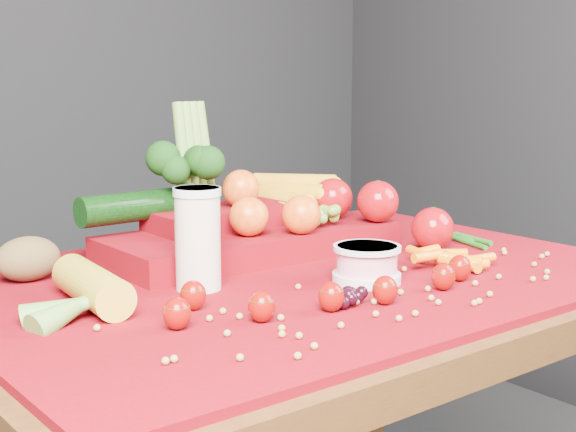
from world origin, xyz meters
TOP-DOWN VIEW (x-y plane):
  - table at (0.00, 0.00)m, footprint 1.10×0.80m
  - red_cloth at (0.00, 0.00)m, footprint 1.05×0.75m
  - milk_glass at (-0.18, 0.01)m, footprint 0.07×0.07m
  - yogurt_bowl at (0.04, -0.12)m, footprint 0.10×0.10m
  - strawberry_scatter at (-0.12, -0.14)m, footprint 0.54×0.28m
  - dark_grape_cluster at (-0.06, -0.19)m, footprint 0.06×0.05m
  - soybean_scatter at (0.00, -0.20)m, footprint 0.84×0.24m
  - corn_ear at (-0.37, -0.01)m, footprint 0.20×0.24m
  - potato at (-0.36, 0.21)m, footprint 0.10×0.07m
  - baby_carrot_pile at (0.20, -0.13)m, footprint 0.17×0.17m
  - green_bean_pile at (0.40, -0.01)m, footprint 0.14×0.12m
  - produce_mound at (0.04, 0.16)m, footprint 0.60×0.36m

SIDE VIEW (x-z plane):
  - table at x=0.00m, z-range 0.28..1.03m
  - red_cloth at x=0.00m, z-range 0.75..0.76m
  - soybean_scatter at x=0.00m, z-range 0.76..0.77m
  - green_bean_pile at x=0.40m, z-range 0.76..0.77m
  - dark_grape_cluster at x=-0.06m, z-range 0.76..0.79m
  - baby_carrot_pile at x=0.20m, z-range 0.76..0.79m
  - corn_ear at x=-0.37m, z-range 0.76..0.81m
  - strawberry_scatter at x=-0.12m, z-range 0.76..0.81m
  - yogurt_bowl at x=0.04m, z-range 0.76..0.82m
  - potato at x=-0.36m, z-range 0.76..0.83m
  - produce_mound at x=0.04m, z-range 0.69..0.95m
  - milk_glass at x=-0.18m, z-range 0.77..0.92m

